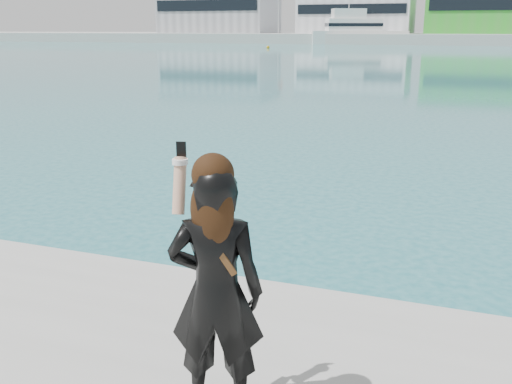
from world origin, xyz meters
TOP-DOWN VIEW (x-y plane):
  - far_quay at (0.00, 130.00)m, footprint 320.00×40.00m
  - warehouse_grey_left at (-55.00, 127.98)m, footprint 26.52×16.36m
  - warehouse_white at (-22.00, 127.98)m, footprint 24.48×15.35m
  - warehouse_green at (8.00, 127.98)m, footprint 30.60×16.36m
  - flagpole_left at (-37.91, 121.00)m, footprint 1.28×0.16m
  - motor_yacht at (-19.75, 115.09)m, footprint 19.77×12.53m
  - buoy_far at (-28.34, 85.45)m, footprint 0.50×0.50m
  - woman at (0.51, -0.88)m, footprint 0.65×0.51m

SIDE VIEW (x-z plane):
  - buoy_far at x=-28.34m, z-range -0.25..0.25m
  - far_quay at x=0.00m, z-range 0.00..2.00m
  - woman at x=0.51m, z-range 0.81..2.47m
  - motor_yacht at x=-19.75m, z-range -1.96..7.01m
  - flagpole_left at x=-37.91m, z-range 2.54..10.54m
  - warehouse_white at x=-22.00m, z-range 2.01..11.51m
  - warehouse_green at x=8.00m, z-range 2.01..12.51m
  - warehouse_grey_left at x=-55.00m, z-range 2.01..13.51m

